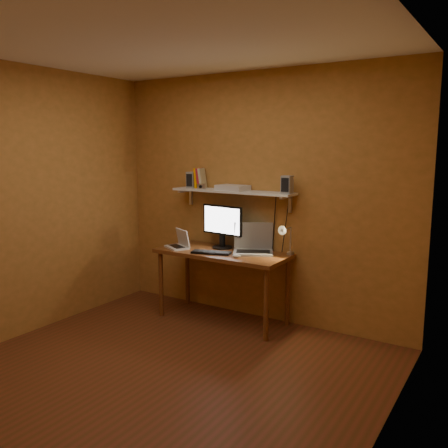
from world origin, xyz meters
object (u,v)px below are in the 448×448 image
Objects in this scene: netbook at (179,243)px; router at (233,188)px; keyboard at (211,252)px; speaker_right at (287,185)px; laptop at (253,245)px; monitor at (222,224)px; speaker_left at (192,180)px; desk at (223,259)px; desk_lamp at (286,236)px; mouse at (236,256)px; wall_shelf at (232,192)px; shelf_camera at (201,187)px.

router is at bearing 58.49° from netbook.
keyboard is at bearing 21.79° from netbook.
speaker_right is at bearing -1.43° from router.
speaker_right is at bearing -21.66° from laptop.
speaker_left is (-0.43, 0.05, 0.45)m from monitor.
desk is 0.73m from desk_lamp.
monitor is at bearing -4.73° from speaker_left.
laptop reaches higher than mouse.
desk_lamp is at bearing -0.90° from speaker_left.
laptop reaches higher than desk.
desk is 2.86× the size of laptop.
speaker_right reaches higher than desk.
wall_shelf is 0.53m from speaker_left.
desk is at bearing -91.20° from router.
wall_shelf is at bearing 10.13° from shelf_camera.
monitor is 5.83× the size of mouse.
monitor is 2.89× the size of speaker_left.
netbook is at bearing -141.50° from monitor.
desk_lamp is (0.39, 0.29, 0.19)m from mouse.
speaker_right is at bearing 41.34° from netbook.
speaker_left is 0.19m from shelf_camera.
netbook reaches higher than desk.
monitor reaches higher than keyboard.
desk_lamp is at bearing 38.63° from netbook.
speaker_left is 1.89× the size of shelf_camera.
netbook is at bearing -118.84° from shelf_camera.
wall_shelf is 15.99× the size of mouse.
desk is at bearing 56.54° from keyboard.
router is at bearing 65.37° from keyboard.
desk_lamp is 2.12× the size of speaker_left.
wall_shelf reaches higher than mouse.
speaker_left reaches higher than laptop.
speaker_right is at bearing -1.50° from wall_shelf.
desk is at bearing -90.00° from wall_shelf.
netbook is 0.72m from speaker_left.
laptop is 2.78× the size of speaker_left.
wall_shelf is 8.02× the size of speaker_right.
netbook is (-0.48, -0.10, 0.14)m from desk.
wall_shelf is 0.77m from desk_lamp.
speaker_right is at bearing 113.90° from desk_lamp.
monitor is 0.38m from keyboard.
laptop is 0.39m from desk_lamp.
router is at bearing 88.80° from desk.
router is at bearing 178.84° from speaker_right.
keyboard is at bearing -98.13° from router.
wall_shelf is 0.36m from shelf_camera.
wall_shelf is at bearing 141.42° from laptop.
laptop is 0.86m from shelf_camera.
monitor is at bearing 2.11° from shelf_camera.
desk_lamp reaches higher than desk.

